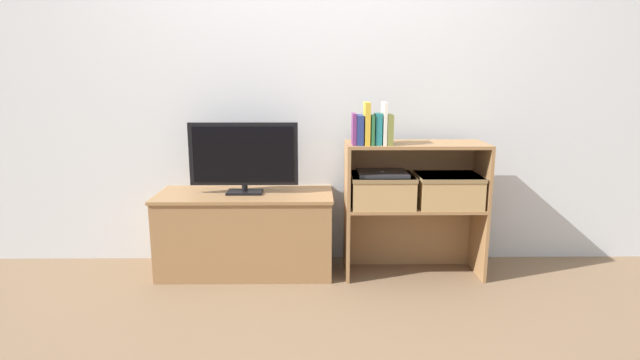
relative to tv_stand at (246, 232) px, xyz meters
The scene contains 16 objects.
ground_plane 0.58m from the tv_stand, 24.89° to the right, with size 16.00×16.00×0.00m, color brown.
wall_back 1.08m from the tv_stand, 28.29° to the left, with size 10.00×0.05×2.40m.
tv_stand is the anchor object (origin of this frame).
tv 0.49m from the tv_stand, 90.00° to the right, with size 0.67×0.14×0.44m.
bookshelf_lower_tier 1.06m from the tv_stand, ahead, with size 0.85×0.34×0.45m.
bookshelf_upper_tier 1.15m from the tv_stand, ahead, with size 0.85×0.34×0.39m.
book_plum 0.96m from the tv_stand, 10.33° to the right, with size 0.02×0.12×0.18m.
book_navy 0.98m from the tv_stand, ahead, with size 0.04×0.14×0.17m.
book_mustard 1.03m from the tv_stand, ahead, with size 0.03×0.14×0.25m.
book_forest 1.03m from the tv_stand, ahead, with size 0.02×0.13×0.17m.
book_teal 1.06m from the tv_stand, ahead, with size 0.04×0.12×0.18m.
book_ivory 1.11m from the tv_stand, ahead, with size 0.02×0.14×0.25m.
book_olive 1.11m from the tv_stand, ahead, with size 0.03×0.14×0.18m.
storage_basket_left 0.91m from the tv_stand, ahead, with size 0.38×0.30×0.19m.
storage_basket_right 1.30m from the tv_stand, ahead, with size 0.38×0.30×0.19m.
laptop 0.94m from the tv_stand, ahead, with size 0.30×0.24×0.02m.
Camera 1 is at (-0.03, -2.83, 1.24)m, focal length 28.00 mm.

